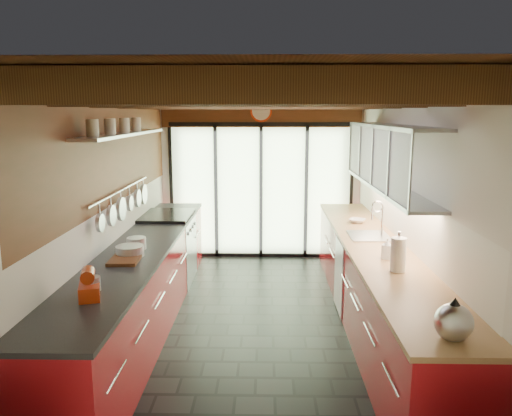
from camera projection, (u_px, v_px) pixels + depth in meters
The scene contains 18 objects.
ground at pixel (258, 325), 5.56m from camera, with size 5.50×5.50×0.00m, color black.
room_shell at pixel (258, 178), 5.25m from camera, with size 5.50×5.50×5.50m.
ceiling_beams at pixel (259, 100), 5.47m from camera, with size 3.14×5.06×4.90m.
glass_door at pixel (261, 155), 7.90m from camera, with size 2.95×0.10×2.90m.
left_counter at pixel (143, 284), 5.50m from camera, with size 0.68×5.00×0.92m.
range_stove at pixel (168, 248), 6.92m from camera, with size 0.66×0.90×0.97m.
right_counter at pixel (374, 286), 5.45m from camera, with size 0.68×5.00×0.92m.
sink_assembly at pixel (370, 233), 5.75m from camera, with size 0.45×0.52×0.43m.
upper_cabinets_right at pixel (388, 157), 5.48m from camera, with size 0.34×3.00×3.00m.
left_wall_fixtures at pixel (126, 161), 5.50m from camera, with size 0.28×2.60×0.96m.
stand_mixer at pixel (90, 286), 3.84m from camera, with size 0.22×0.30×0.24m.
pot_large at pixel (136, 243), 5.21m from camera, with size 0.20×0.20×0.13m, color silver.
pot_small at pixel (130, 251), 4.96m from camera, with size 0.28×0.28×0.11m, color silver.
cutting_board at pixel (125, 260), 4.80m from camera, with size 0.27×0.38×0.03m, color brown.
kettle at pixel (454, 320), 3.13m from camera, with size 0.29×0.32×0.29m.
paper_towel at pixel (398, 255), 4.45m from camera, with size 0.15×0.15×0.37m.
soap_bottle at pixel (387, 248), 4.86m from camera, with size 0.10×0.10×0.21m, color silver.
bowl at pixel (357, 221), 6.47m from camera, with size 0.21×0.21×0.05m, color silver.
Camera 1 is at (0.09, -5.22, 2.33)m, focal length 35.00 mm.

